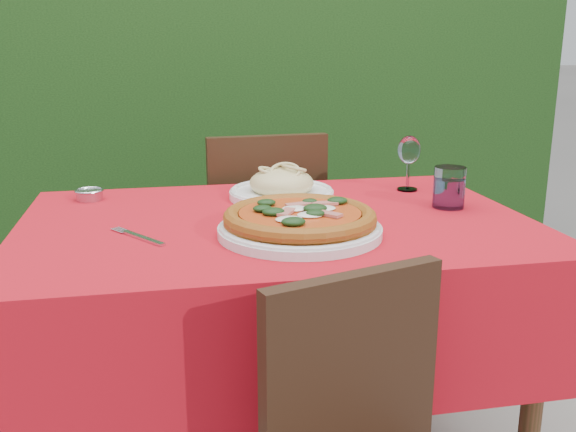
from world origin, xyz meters
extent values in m
cube|color=black|center=(0.00, 1.55, 0.80)|extent=(3.20, 0.55, 1.60)
cube|color=#482817|center=(0.00, 0.00, 0.72)|extent=(1.20, 0.80, 0.04)
cylinder|color=#482817|center=(0.54, -0.34, 0.35)|extent=(0.05, 0.05, 0.70)
cylinder|color=#482817|center=(-0.54, 0.34, 0.35)|extent=(0.05, 0.05, 0.70)
cylinder|color=#482817|center=(0.54, 0.34, 0.35)|extent=(0.05, 0.05, 0.70)
cube|color=red|center=(0.00, 0.00, 0.59)|extent=(1.26, 0.86, 0.32)
cube|color=black|center=(0.04, -0.54, 0.60)|extent=(0.35, 0.14, 0.39)
cube|color=black|center=(0.05, 0.70, 0.43)|extent=(0.42, 0.42, 0.04)
cube|color=black|center=(0.07, 0.52, 0.67)|extent=(0.40, 0.06, 0.44)
cylinder|color=black|center=(0.22, 0.88, 0.20)|extent=(0.03, 0.03, 0.41)
cylinder|color=black|center=(-0.13, 0.86, 0.20)|extent=(0.03, 0.03, 0.41)
cylinder|color=black|center=(0.24, 0.54, 0.20)|extent=(0.03, 0.03, 0.41)
cylinder|color=black|center=(-0.11, 0.52, 0.20)|extent=(0.03, 0.03, 0.41)
cylinder|color=silver|center=(0.03, -0.15, 0.76)|extent=(0.38, 0.38, 0.02)
cylinder|color=#B36318|center=(0.03, -0.15, 0.78)|extent=(0.40, 0.40, 0.03)
cylinder|color=#981509|center=(0.03, -0.15, 0.80)|extent=(0.32, 0.32, 0.01)
cylinder|color=white|center=(0.06, 0.22, 0.76)|extent=(0.30, 0.30, 0.02)
ellipsoid|color=#CEC281|center=(0.06, 0.22, 0.79)|extent=(0.22, 0.22, 0.08)
cylinder|color=silver|center=(0.47, 0.02, 0.80)|extent=(0.08, 0.08, 0.11)
cylinder|color=#ABD1E8|center=(0.47, 0.02, 0.79)|extent=(0.07, 0.07, 0.08)
cylinder|color=silver|center=(0.44, 0.24, 0.75)|extent=(0.06, 0.06, 0.01)
cylinder|color=silver|center=(0.44, 0.24, 0.80)|extent=(0.01, 0.01, 0.08)
ellipsoid|color=silver|center=(0.44, 0.24, 0.87)|extent=(0.07, 0.07, 0.08)
cube|color=silver|center=(-0.32, -0.11, 0.75)|extent=(0.14, 0.18, 0.01)
cylinder|color=#B6B6BD|center=(-0.48, 0.30, 0.76)|extent=(0.07, 0.07, 0.03)
camera|label=1|loc=(-0.27, -1.52, 1.18)|focal=40.00mm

